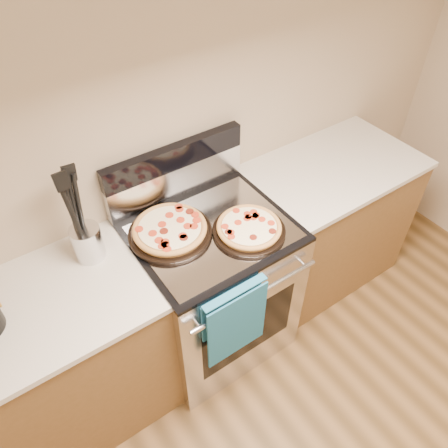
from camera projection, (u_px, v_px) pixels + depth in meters
wall_back at (167, 119)px, 2.02m from camera, size 4.00×0.00×4.00m
range_body at (212, 288)px, 2.43m from camera, size 0.76×0.68×0.90m
oven_window at (248, 331)px, 2.24m from camera, size 0.56×0.01×0.40m
cooktop at (210, 230)px, 2.12m from camera, size 0.76×0.68×0.02m
backsplash_lower at (176, 181)px, 2.23m from camera, size 0.76×0.06×0.18m
backsplash_upper at (174, 157)px, 2.13m from camera, size 0.76×0.06×0.12m
oven_handle at (256, 295)px, 1.97m from camera, size 0.70×0.03×0.03m
dish_towel at (234, 321)px, 1.99m from camera, size 0.32×0.05×0.42m
foil_sheet at (214, 232)px, 2.09m from camera, size 0.70×0.55×0.01m
cabinet_left at (56, 369)px, 2.10m from camera, size 1.00×0.62×0.88m
countertop_left at (27, 314)px, 1.78m from camera, size 1.02×0.64×0.03m
cabinet_right at (323, 224)px, 2.82m from camera, size 1.00×0.62×0.88m
countertop_right at (335, 167)px, 2.50m from camera, size 1.02×0.64×0.03m
pepperoni_pizza_back at (170, 230)px, 2.05m from camera, size 0.49×0.49×0.05m
pepperoni_pizza_front at (249, 228)px, 2.07m from camera, size 0.45×0.45×0.05m
utensil_crock at (88, 243)px, 1.94m from camera, size 0.14×0.14×0.17m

